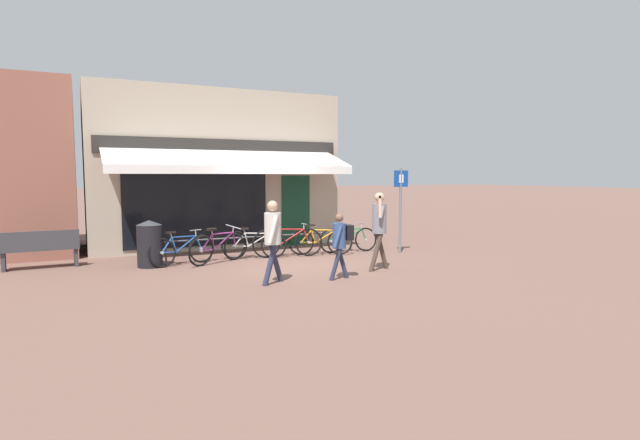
% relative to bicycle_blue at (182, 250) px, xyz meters
% --- Properties ---
extents(ground_plane, '(160.00, 160.00, 0.00)m').
position_rel_bicycle_blue_xyz_m(ground_plane, '(2.36, -0.95, -0.36)').
color(ground_plane, brown).
extents(shop_front, '(7.17, 4.54, 4.54)m').
position_rel_bicycle_blue_xyz_m(shop_front, '(1.60, 3.42, 1.91)').
color(shop_front, tan).
rests_on(shop_front, ground_plane).
extents(bike_rack_rail, '(5.09, 0.04, 0.57)m').
position_rel_bicycle_blue_xyz_m(bike_rack_rail, '(2.15, 0.15, 0.13)').
color(bike_rack_rail, '#47494F').
rests_on(bike_rack_rail, ground_plane).
extents(bicycle_blue, '(1.65, 0.73, 0.84)m').
position_rel_bicycle_blue_xyz_m(bicycle_blue, '(0.00, 0.00, 0.00)').
color(bicycle_blue, black).
rests_on(bicycle_blue, ground_plane).
extents(bicycle_purple, '(1.68, 0.98, 0.90)m').
position_rel_bicycle_blue_xyz_m(bicycle_purple, '(0.84, -0.18, 0.03)').
color(bicycle_purple, black).
rests_on(bicycle_purple, ground_plane).
extents(bicycle_silver, '(1.60, 0.63, 0.80)m').
position_rel_bicycle_blue_xyz_m(bicycle_silver, '(1.82, 0.14, -0.01)').
color(bicycle_silver, black).
rests_on(bicycle_silver, ground_plane).
extents(bicycle_red, '(1.83, 0.53, 0.88)m').
position_rel_bicycle_blue_xyz_m(bicycle_red, '(2.67, -0.03, 0.03)').
color(bicycle_red, black).
rests_on(bicycle_red, ground_plane).
extents(bicycle_orange, '(1.60, 0.77, 0.83)m').
position_rel_bicycle_blue_xyz_m(bicycle_orange, '(3.59, -0.08, 0.00)').
color(bicycle_orange, black).
rests_on(bicycle_orange, ground_plane).
extents(bicycle_green, '(1.71, 0.52, 0.81)m').
position_rel_bicycle_blue_xyz_m(bicycle_green, '(4.49, -0.00, -0.01)').
color(bicycle_green, black).
rests_on(bicycle_green, ground_plane).
extents(pedestrian_adult, '(0.60, 0.51, 1.74)m').
position_rel_bicycle_blue_xyz_m(pedestrian_adult, '(3.84, -2.57, 0.72)').
color(pedestrian_adult, '#47382D').
rests_on(pedestrian_adult, ground_plane).
extents(pedestrian_child, '(0.54, 0.37, 1.35)m').
position_rel_bicycle_blue_xyz_m(pedestrian_child, '(2.60, -3.07, 0.47)').
color(pedestrian_child, '#282D47').
rests_on(pedestrian_child, ground_plane).
extents(pedestrian_second_adult, '(0.54, 0.58, 1.63)m').
position_rel_bicycle_blue_xyz_m(pedestrian_second_adult, '(1.22, -2.84, 0.63)').
color(pedestrian_second_adult, '#282D47').
rests_on(pedestrian_second_adult, ground_plane).
extents(litter_bin, '(0.57, 0.57, 1.08)m').
position_rel_bicycle_blue_xyz_m(litter_bin, '(-0.71, 0.06, 0.18)').
color(litter_bin, black).
rests_on(litter_bin, ground_plane).
extents(parking_sign, '(0.44, 0.07, 2.30)m').
position_rel_bicycle_blue_xyz_m(parking_sign, '(5.67, -0.76, 1.05)').
color(parking_sign, slate).
rests_on(parking_sign, ground_plane).
extents(park_bench, '(1.62, 0.51, 0.87)m').
position_rel_bicycle_blue_xyz_m(park_bench, '(-2.97, 0.89, 0.10)').
color(park_bench, '#38383D').
rests_on(park_bench, ground_plane).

